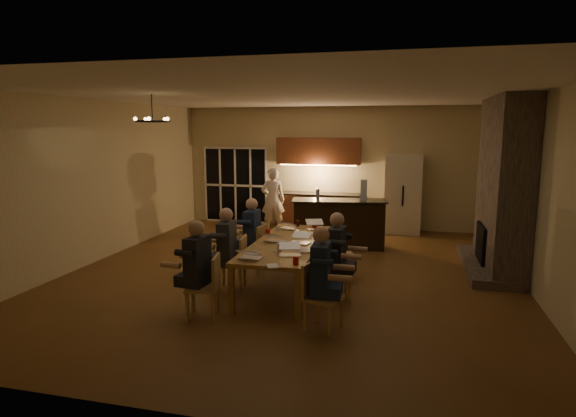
# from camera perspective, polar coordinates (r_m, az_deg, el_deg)

# --- Properties ---
(floor) EXTENTS (9.00, 9.00, 0.00)m
(floor) POSITION_cam_1_polar(r_m,az_deg,el_deg) (8.87, 0.40, -7.80)
(floor) COLOR brown
(floor) RESTS_ON ground
(back_wall) EXTENTS (8.00, 0.04, 3.20)m
(back_wall) POSITION_cam_1_polar(r_m,az_deg,el_deg) (12.95, 5.14, 4.86)
(back_wall) COLOR beige
(back_wall) RESTS_ON ground
(left_wall) EXTENTS (0.04, 9.00, 3.20)m
(left_wall) POSITION_cam_1_polar(r_m,az_deg,el_deg) (10.25, -22.04, 2.99)
(left_wall) COLOR beige
(left_wall) RESTS_ON ground
(right_wall) EXTENTS (0.04, 9.00, 3.20)m
(right_wall) POSITION_cam_1_polar(r_m,az_deg,el_deg) (8.54, 27.64, 1.44)
(right_wall) COLOR beige
(right_wall) RESTS_ON ground
(ceiling) EXTENTS (8.00, 9.00, 0.04)m
(ceiling) POSITION_cam_1_polar(r_m,az_deg,el_deg) (8.49, 0.42, 13.44)
(ceiling) COLOR white
(ceiling) RESTS_ON back_wall
(french_doors) EXTENTS (1.86, 0.08, 2.10)m
(french_doors) POSITION_cam_1_polar(r_m,az_deg,el_deg) (13.63, -6.22, 2.74)
(french_doors) COLOR black
(french_doors) RESTS_ON ground
(fireplace) EXTENTS (0.58, 2.50, 3.20)m
(fireplace) POSITION_cam_1_polar(r_m,az_deg,el_deg) (9.64, 24.16, 2.49)
(fireplace) COLOR #665950
(fireplace) RESTS_ON ground
(kitchenette) EXTENTS (2.24, 0.68, 2.40)m
(kitchenette) POSITION_cam_1_polar(r_m,az_deg,el_deg) (12.72, 3.55, 2.98)
(kitchenette) COLOR brown
(kitchenette) RESTS_ON ground
(refrigerator) EXTENTS (0.90, 0.68, 2.00)m
(refrigerator) POSITION_cam_1_polar(r_m,az_deg,el_deg) (12.49, 13.48, 1.69)
(refrigerator) COLOR beige
(refrigerator) RESTS_ON ground
(dining_table) EXTENTS (1.10, 2.95, 0.75)m
(dining_table) POSITION_cam_1_polar(r_m,az_deg,el_deg) (8.18, 0.05, -6.55)
(dining_table) COLOR #AE8145
(dining_table) RESTS_ON ground
(bar_island) EXTENTS (2.15, 1.01, 1.08)m
(bar_island) POSITION_cam_1_polar(r_m,az_deg,el_deg) (10.74, 6.03, -1.82)
(bar_island) COLOR black
(bar_island) RESTS_ON ground
(chair_left_near) EXTENTS (0.52, 0.52, 0.89)m
(chair_left_near) POSITION_cam_1_polar(r_m,az_deg,el_deg) (6.92, -10.11, -9.11)
(chair_left_near) COLOR tan
(chair_left_near) RESTS_ON ground
(chair_left_mid) EXTENTS (0.49, 0.49, 0.89)m
(chair_left_mid) POSITION_cam_1_polar(r_m,az_deg,el_deg) (8.01, -6.72, -6.45)
(chair_left_mid) COLOR tan
(chair_left_mid) RESTS_ON ground
(chair_left_far) EXTENTS (0.49, 0.49, 0.89)m
(chair_left_far) POSITION_cam_1_polar(r_m,az_deg,el_deg) (8.93, -4.25, -4.73)
(chair_left_far) COLOR tan
(chair_left_far) RESTS_ON ground
(chair_right_near) EXTENTS (0.55, 0.55, 0.89)m
(chair_right_near) POSITION_cam_1_polar(r_m,az_deg,el_deg) (6.44, 4.24, -10.42)
(chair_right_near) COLOR tan
(chair_right_near) RESTS_ON ground
(chair_right_mid) EXTENTS (0.55, 0.55, 0.89)m
(chair_right_mid) POSITION_cam_1_polar(r_m,az_deg,el_deg) (7.50, 5.75, -7.55)
(chair_right_mid) COLOR tan
(chair_right_mid) RESTS_ON ground
(chair_right_far) EXTENTS (0.56, 0.56, 0.89)m
(chair_right_far) POSITION_cam_1_polar(r_m,az_deg,el_deg) (8.54, 6.33, -5.44)
(chair_right_far) COLOR tan
(chair_right_far) RESTS_ON ground
(person_left_near) EXTENTS (0.66, 0.66, 1.38)m
(person_left_near) POSITION_cam_1_polar(r_m,az_deg,el_deg) (6.91, -10.65, -7.02)
(person_left_near) COLOR #202429
(person_left_near) RESTS_ON ground
(person_right_near) EXTENTS (0.62, 0.62, 1.38)m
(person_right_near) POSITION_cam_1_polar(r_m,az_deg,el_deg) (6.40, 3.89, -8.20)
(person_right_near) COLOR #1F314E
(person_right_near) RESTS_ON ground
(person_left_mid) EXTENTS (0.64, 0.64, 1.38)m
(person_left_mid) POSITION_cam_1_polar(r_m,az_deg,el_deg) (7.88, -7.26, -4.88)
(person_left_mid) COLOR #33373C
(person_left_mid) RESTS_ON ground
(person_right_mid) EXTENTS (0.65, 0.65, 1.38)m
(person_right_mid) POSITION_cam_1_polar(r_m,az_deg,el_deg) (7.44, 5.76, -5.72)
(person_right_mid) COLOR #202429
(person_right_mid) RESTS_ON ground
(person_left_far) EXTENTS (0.60, 0.60, 1.38)m
(person_left_far) POSITION_cam_1_polar(r_m,az_deg,el_deg) (8.90, -4.27, -3.16)
(person_left_far) COLOR #1F314E
(person_left_far) RESTS_ON ground
(standing_person) EXTENTS (0.69, 0.54, 1.66)m
(standing_person) POSITION_cam_1_polar(r_m,az_deg,el_deg) (12.28, -1.80, 1.01)
(standing_person) COLOR white
(standing_person) RESTS_ON ground
(chandelier) EXTENTS (0.58, 0.58, 0.03)m
(chandelier) POSITION_cam_1_polar(r_m,az_deg,el_deg) (8.50, -15.76, 9.91)
(chandelier) COLOR black
(chandelier) RESTS_ON ceiling
(laptop_a) EXTENTS (0.35, 0.31, 0.23)m
(laptop_a) POSITION_cam_1_polar(r_m,az_deg,el_deg) (7.08, -4.43, -5.02)
(laptop_a) COLOR silver
(laptop_a) RESTS_ON dining_table
(laptop_b) EXTENTS (0.38, 0.35, 0.23)m
(laptop_b) POSITION_cam_1_polar(r_m,az_deg,el_deg) (7.22, 0.23, -4.72)
(laptop_b) COLOR silver
(laptop_b) RESTS_ON dining_table
(laptop_c) EXTENTS (0.38, 0.35, 0.23)m
(laptop_c) POSITION_cam_1_polar(r_m,az_deg,el_deg) (8.12, -1.55, -3.12)
(laptop_c) COLOR silver
(laptop_c) RESTS_ON dining_table
(laptop_d) EXTENTS (0.36, 0.32, 0.23)m
(laptop_d) POSITION_cam_1_polar(r_m,az_deg,el_deg) (7.97, 1.41, -3.37)
(laptop_d) COLOR silver
(laptop_d) RESTS_ON dining_table
(laptop_e) EXTENTS (0.39, 0.36, 0.23)m
(laptop_e) POSITION_cam_1_polar(r_m,az_deg,el_deg) (9.11, 0.18, -1.73)
(laptop_e) COLOR silver
(laptop_e) RESTS_ON dining_table
(laptop_f) EXTENTS (0.40, 0.38, 0.23)m
(laptop_f) POSITION_cam_1_polar(r_m,az_deg,el_deg) (9.08, 3.26, -1.79)
(laptop_f) COLOR silver
(laptop_f) RESTS_ON dining_table
(mug_front) EXTENTS (0.07, 0.07, 0.10)m
(mug_front) POSITION_cam_1_polar(r_m,az_deg,el_deg) (7.59, -1.10, -4.50)
(mug_front) COLOR silver
(mug_front) RESTS_ON dining_table
(mug_mid) EXTENTS (0.08, 0.08, 0.10)m
(mug_mid) POSITION_cam_1_polar(r_m,az_deg,el_deg) (8.58, 1.22, -2.87)
(mug_mid) COLOR silver
(mug_mid) RESTS_ON dining_table
(mug_back) EXTENTS (0.07, 0.07, 0.10)m
(mug_back) POSITION_cam_1_polar(r_m,az_deg,el_deg) (8.94, -1.19, -2.36)
(mug_back) COLOR silver
(mug_back) RESTS_ON dining_table
(redcup_near) EXTENTS (0.08, 0.08, 0.12)m
(redcup_near) POSITION_cam_1_polar(r_m,az_deg,el_deg) (6.75, 0.93, -6.20)
(redcup_near) COLOR red
(redcup_near) RESTS_ON dining_table
(redcup_mid) EXTENTS (0.08, 0.08, 0.12)m
(redcup_mid) POSITION_cam_1_polar(r_m,az_deg,el_deg) (8.56, -2.42, -2.84)
(redcup_mid) COLOR red
(redcup_mid) RESTS_ON dining_table
(redcup_far) EXTENTS (0.10, 0.10, 0.12)m
(redcup_far) POSITION_cam_1_polar(r_m,az_deg,el_deg) (9.32, 3.14, -1.82)
(redcup_far) COLOR red
(redcup_far) RESTS_ON dining_table
(can_silver) EXTENTS (0.06, 0.06, 0.12)m
(can_silver) POSITION_cam_1_polar(r_m,az_deg,el_deg) (7.42, -1.06, -4.76)
(can_silver) COLOR #B2B2B7
(can_silver) RESTS_ON dining_table
(can_cola) EXTENTS (0.06, 0.06, 0.12)m
(can_cola) POSITION_cam_1_polar(r_m,az_deg,el_deg) (9.37, 1.18, -1.75)
(can_cola) COLOR #3F0F0C
(can_cola) RESTS_ON dining_table
(plate_near) EXTENTS (0.27, 0.27, 0.02)m
(plate_near) POSITION_cam_1_polar(r_m,az_deg,el_deg) (7.49, 2.06, -5.02)
(plate_near) COLOR silver
(plate_near) RESTS_ON dining_table
(plate_left) EXTENTS (0.22, 0.22, 0.02)m
(plate_left) POSITION_cam_1_polar(r_m,az_deg,el_deg) (7.34, -4.10, -5.34)
(plate_left) COLOR silver
(plate_left) RESTS_ON dining_table
(plate_far) EXTENTS (0.26, 0.26, 0.02)m
(plate_far) POSITION_cam_1_polar(r_m,az_deg,el_deg) (8.66, 4.22, -3.05)
(plate_far) COLOR silver
(plate_far) RESTS_ON dining_table
(notepad) EXTENTS (0.23, 0.26, 0.01)m
(notepad) POSITION_cam_1_polar(r_m,az_deg,el_deg) (6.69, -1.86, -6.83)
(notepad) COLOR white
(notepad) RESTS_ON dining_table
(bar_bottle) EXTENTS (0.08, 0.08, 0.24)m
(bar_bottle) POSITION_cam_1_polar(r_m,az_deg,el_deg) (10.67, 3.54, 1.73)
(bar_bottle) COLOR #99999E
(bar_bottle) RESTS_ON bar_island
(bar_blender) EXTENTS (0.16, 0.16, 0.45)m
(bar_blender) POSITION_cam_1_polar(r_m,az_deg,el_deg) (10.60, 8.96, 2.16)
(bar_blender) COLOR silver
(bar_blender) RESTS_ON bar_island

